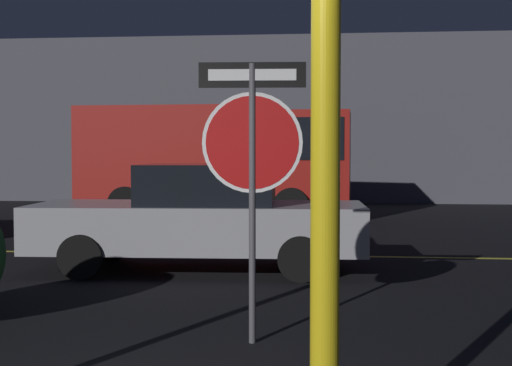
% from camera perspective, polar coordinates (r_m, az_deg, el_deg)
% --- Properties ---
extents(road_center_stripe, '(37.69, 0.12, 0.01)m').
position_cam_1_polar(road_center_stripe, '(11.67, -0.19, -5.77)').
color(road_center_stripe, gold).
rests_on(road_center_stripe, ground_plane).
extents(stop_sign, '(0.94, 0.08, 2.47)m').
position_cam_1_polar(stop_sign, '(6.24, -0.30, 3.14)').
color(stop_sign, '#4C4C51').
rests_on(stop_sign, ground_plane).
extents(yellow_pole_right, '(0.15, 0.15, 2.87)m').
position_cam_1_polar(yellow_pole_right, '(3.57, 5.55, -1.69)').
color(yellow_pole_right, yellow).
rests_on(yellow_pole_right, ground_plane).
extents(passing_car_2, '(4.82, 1.97, 1.51)m').
position_cam_1_polar(passing_car_2, '(10.14, -4.48, -2.82)').
color(passing_car_2, '#9E9EA3').
rests_on(passing_car_2, ground_plane).
extents(delivery_truck, '(6.78, 2.64, 2.79)m').
position_cam_1_polar(delivery_truck, '(17.89, -2.67, 2.28)').
color(delivery_truck, maroon).
rests_on(delivery_truck, ground_plane).
extents(building_backdrop, '(32.57, 4.99, 5.45)m').
position_cam_1_polar(building_backdrop, '(25.65, 8.43, 4.87)').
color(building_backdrop, '#4C4C56').
rests_on(building_backdrop, ground_plane).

